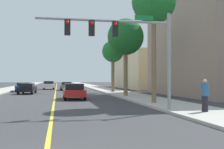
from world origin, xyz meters
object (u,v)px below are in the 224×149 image
traffic_signal_mast (126,39)px  pedestrian (205,95)px  palm_far (113,52)px  car_gray (66,86)px  car_blue (23,87)px  car_black (27,88)px  car_white (49,85)px  palm_near (154,3)px  car_red (74,91)px  palm_mid (126,37)px

traffic_signal_mast → pedestrian: traffic_signal_mast is taller
palm_far → car_gray: (-5.91, 9.24, -4.73)m
car_blue → pedestrian: size_ratio=2.47×
car_blue → car_black: 6.70m
car_white → car_gray: (2.87, -4.39, -0.06)m
palm_far → car_white: size_ratio=1.70×
car_white → car_gray: size_ratio=0.95×
car_white → car_black: bearing=-100.6°
palm_far → car_blue: (-12.20, 6.19, -4.74)m
palm_near → pedestrian: 8.79m
car_red → car_gray: (-0.14, 19.70, -0.03)m
car_red → pedestrian: (6.21, -12.41, 0.28)m
car_blue → pedestrian: bearing=112.4°
car_red → pedestrian: pedestrian is taller
palm_mid → car_white: (-8.43, 22.12, -5.40)m
palm_mid → traffic_signal_mast: bearing=-103.9°
palm_far → car_white: (-8.78, 13.63, -4.67)m
traffic_signal_mast → car_blue: traffic_signal_mast is taller
car_white → car_black: 14.20m
car_white → palm_far: bearing=-59.1°
traffic_signal_mast → car_blue: 29.04m
palm_far → pedestrian: size_ratio=3.96×
palm_mid → car_red: (-5.41, -1.98, -5.43)m
palm_near → pedestrian: (0.76, -5.90, -6.47)m
palm_far → pedestrian: palm_far is taller
palm_near → car_blue: (-11.89, 23.15, -6.79)m
palm_near → car_red: 10.85m
traffic_signal_mast → car_white: size_ratio=1.89×
palm_mid → palm_far: palm_mid is taller
palm_near → car_black: bearing=122.7°
palm_near → car_white: 32.46m
car_red → pedestrian: bearing=-63.4°
car_white → pedestrian: bearing=-77.6°
car_white → car_blue: bearing=-116.5°
palm_far → car_red: size_ratio=1.50×
traffic_signal_mast → pedestrian: bearing=-21.4°
traffic_signal_mast → car_gray: 30.84m
car_gray → car_white: bearing=120.8°
car_gray → car_black: car_gray is taller
car_red → pedestrian: 13.88m
car_gray → car_blue: bearing=-156.5°
palm_near → traffic_signal_mast: bearing=-126.5°
car_white → pedestrian: 37.65m
car_gray → pedestrian: (6.36, -32.11, 0.31)m
car_blue → palm_mid: bearing=127.8°
palm_mid → car_blue: (-11.85, 14.67, -5.46)m
car_white → car_black: car_white is taller
pedestrian → car_blue: bearing=-30.2°
palm_far → car_blue: bearing=153.1°
car_gray → palm_far: bearing=-59.8°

